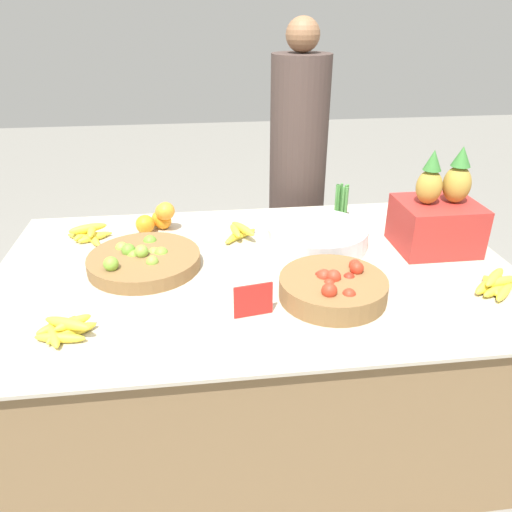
% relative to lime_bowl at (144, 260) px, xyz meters
% --- Properties ---
extents(ground_plane, '(12.00, 12.00, 0.00)m').
position_rel_lime_bowl_xyz_m(ground_plane, '(0.41, -0.06, -0.74)').
color(ground_plane, gray).
extents(market_table, '(1.90, 1.19, 0.71)m').
position_rel_lime_bowl_xyz_m(market_table, '(0.41, -0.06, -0.38)').
color(market_table, olive).
rests_on(market_table, ground_plane).
extents(lime_bowl, '(0.41, 0.41, 0.10)m').
position_rel_lime_bowl_xyz_m(lime_bowl, '(0.00, 0.00, 0.00)').
color(lime_bowl, olive).
rests_on(lime_bowl, market_table).
extents(tomato_basket, '(0.35, 0.35, 0.11)m').
position_rel_lime_bowl_xyz_m(tomato_basket, '(0.64, -0.30, 0.01)').
color(tomato_basket, olive).
rests_on(tomato_basket, market_table).
extents(orange_pile, '(0.17, 0.13, 0.13)m').
position_rel_lime_bowl_xyz_m(orange_pile, '(0.04, 0.34, 0.03)').
color(orange_pile, orange).
rests_on(orange_pile, market_table).
extents(metal_bowl, '(0.40, 0.40, 0.08)m').
position_rel_lime_bowl_xyz_m(metal_bowl, '(0.68, 0.11, 0.01)').
color(metal_bowl, silver).
rests_on(metal_bowl, market_table).
extents(price_sign, '(0.12, 0.03, 0.11)m').
position_rel_lime_bowl_xyz_m(price_sign, '(0.36, -0.37, 0.03)').
color(price_sign, red).
rests_on(price_sign, market_table).
extents(produce_crate, '(0.30, 0.26, 0.41)m').
position_rel_lime_bowl_xyz_m(produce_crate, '(1.13, 0.03, 0.10)').
color(produce_crate, '#B22D28').
rests_on(produce_crate, market_table).
extents(veg_bundle, '(0.06, 0.06, 0.16)m').
position_rel_lime_bowl_xyz_m(veg_bundle, '(0.84, 0.35, 0.05)').
color(veg_bundle, '#4C8E42').
rests_on(veg_bundle, market_table).
extents(banana_bunch_front_center, '(0.15, 0.15, 0.06)m').
position_rel_lime_bowl_xyz_m(banana_bunch_front_center, '(0.37, 0.21, -0.00)').
color(banana_bunch_front_center, yellow).
rests_on(banana_bunch_front_center, market_table).
extents(banana_bunch_front_left, '(0.19, 0.18, 0.06)m').
position_rel_lime_bowl_xyz_m(banana_bunch_front_left, '(-0.24, 0.27, -0.00)').
color(banana_bunch_front_left, yellow).
rests_on(banana_bunch_front_left, market_table).
extents(banana_bunch_back_center, '(0.18, 0.17, 0.06)m').
position_rel_lime_bowl_xyz_m(banana_bunch_back_center, '(1.19, -0.33, -0.01)').
color(banana_bunch_back_center, yellow).
rests_on(banana_bunch_back_center, market_table).
extents(banana_bunch_middle_right, '(0.18, 0.17, 0.06)m').
position_rel_lime_bowl_xyz_m(banana_bunch_middle_right, '(-0.20, -0.41, -0.01)').
color(banana_bunch_middle_right, yellow).
rests_on(banana_bunch_middle_right, market_table).
extents(vendor_person, '(0.29, 0.29, 1.54)m').
position_rel_lime_bowl_xyz_m(vendor_person, '(0.74, 0.82, -0.03)').
color(vendor_person, '#473833').
rests_on(vendor_person, ground_plane).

